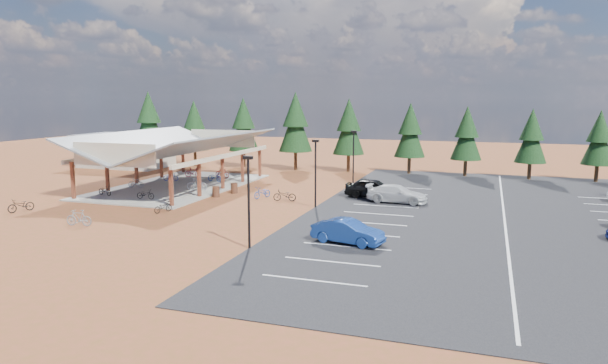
# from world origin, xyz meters

# --- Properties ---
(ground) EXTENTS (140.00, 140.00, 0.00)m
(ground) POSITION_xyz_m (0.00, 0.00, 0.00)
(ground) COLOR brown
(ground) RESTS_ON ground
(asphalt_lot) EXTENTS (27.00, 44.00, 0.04)m
(asphalt_lot) POSITION_xyz_m (18.50, 3.00, 0.02)
(asphalt_lot) COLOR black
(asphalt_lot) RESTS_ON ground
(concrete_pad) EXTENTS (10.60, 18.60, 0.10)m
(concrete_pad) POSITION_xyz_m (-10.00, 7.00, 0.05)
(concrete_pad) COLOR gray
(concrete_pad) RESTS_ON ground
(bike_pavilion) EXTENTS (11.65, 19.40, 4.97)m
(bike_pavilion) POSITION_xyz_m (-10.00, 7.00, 3.82)
(bike_pavilion) COLOR #5C291A
(bike_pavilion) RESTS_ON concrete_pad
(outbuilding) EXTENTS (11.00, 7.00, 3.90)m
(outbuilding) POSITION_xyz_m (-24.00, 18.00, 2.03)
(outbuilding) COLOR #ADA593
(outbuilding) RESTS_ON ground
(lamp_post_0) EXTENTS (0.50, 0.25, 5.14)m
(lamp_post_0) POSITION_xyz_m (5.00, -10.00, 2.98)
(lamp_post_0) COLOR black
(lamp_post_0) RESTS_ON ground
(lamp_post_1) EXTENTS (0.50, 0.25, 5.14)m
(lamp_post_1) POSITION_xyz_m (5.00, 2.00, 2.98)
(lamp_post_1) COLOR black
(lamp_post_1) RESTS_ON ground
(lamp_post_2) EXTENTS (0.50, 0.25, 5.14)m
(lamp_post_2) POSITION_xyz_m (5.00, 14.00, 2.98)
(lamp_post_2) COLOR black
(lamp_post_2) RESTS_ON ground
(trash_bin_0) EXTENTS (0.60, 0.60, 0.90)m
(trash_bin_0) POSITION_xyz_m (-4.19, 3.43, 0.45)
(trash_bin_0) COLOR #4C2B1B
(trash_bin_0) RESTS_ON ground
(trash_bin_1) EXTENTS (0.60, 0.60, 0.90)m
(trash_bin_1) POSITION_xyz_m (-3.56, 5.57, 0.45)
(trash_bin_1) COLOR #4C2B1B
(trash_bin_1) RESTS_ON ground
(pine_0) EXTENTS (3.89, 3.89, 9.07)m
(pine_0) POSITION_xyz_m (-23.90, 22.77, 5.54)
(pine_0) COLOR #382314
(pine_0) RESTS_ON ground
(pine_1) EXTENTS (3.40, 3.40, 7.93)m
(pine_1) POSITION_xyz_m (-16.64, 21.52, 4.84)
(pine_1) COLOR #382314
(pine_1) RESTS_ON ground
(pine_2) EXTENTS (3.55, 3.55, 8.27)m
(pine_2) POSITION_xyz_m (-10.41, 22.23, 5.05)
(pine_2) COLOR #382314
(pine_2) RESTS_ON ground
(pine_3) EXTENTS (3.82, 3.82, 8.90)m
(pine_3) POSITION_xyz_m (-3.69, 21.79, 5.44)
(pine_3) COLOR #382314
(pine_3) RESTS_ON ground
(pine_4) EXTENTS (3.51, 3.51, 8.18)m
(pine_4) POSITION_xyz_m (2.42, 22.30, 5.00)
(pine_4) COLOR #382314
(pine_4) RESTS_ON ground
(pine_5) EXTENTS (3.32, 3.32, 7.74)m
(pine_5) POSITION_xyz_m (9.13, 22.73, 4.72)
(pine_5) COLOR #382314
(pine_5) RESTS_ON ground
(pine_6) EXTENTS (3.18, 3.18, 7.41)m
(pine_6) POSITION_xyz_m (15.01, 22.64, 4.52)
(pine_6) COLOR #382314
(pine_6) RESTS_ON ground
(pine_7) EXTENTS (3.09, 3.09, 7.20)m
(pine_7) POSITION_xyz_m (21.27, 22.39, 4.39)
(pine_7) COLOR #382314
(pine_7) RESTS_ON ground
(pine_8) EXTENTS (3.04, 3.04, 7.08)m
(pine_8) POSITION_xyz_m (27.42, 22.84, 4.32)
(pine_8) COLOR #382314
(pine_8) RESTS_ON ground
(bike_0) EXTENTS (1.69, 0.96, 0.84)m
(bike_0) POSITION_xyz_m (-13.14, 0.58, 0.52)
(bike_0) COLOR black
(bike_0) RESTS_ON concrete_pad
(bike_1) EXTENTS (1.52, 0.67, 0.89)m
(bike_1) POSITION_xyz_m (-13.13, 4.83, 0.54)
(bike_1) COLOR gray
(bike_1) RESTS_ON concrete_pad
(bike_2) EXTENTS (1.60, 0.86, 0.80)m
(bike_2) POSITION_xyz_m (-12.38, 9.43, 0.50)
(bike_2) COLOR #1F2C9A
(bike_2) RESTS_ON concrete_pad
(bike_3) EXTENTS (1.78, 0.91, 1.03)m
(bike_3) POSITION_xyz_m (-11.54, 12.29, 0.61)
(bike_3) COLOR maroon
(bike_3) RESTS_ON concrete_pad
(bike_4) EXTENTS (1.58, 0.67, 0.81)m
(bike_4) POSITION_xyz_m (-8.90, 0.26, 0.51)
(bike_4) COLOR black
(bike_4) RESTS_ON concrete_pad
(bike_5) EXTENTS (1.92, 0.89, 1.11)m
(bike_5) POSITION_xyz_m (-7.09, 5.32, 0.66)
(bike_5) COLOR #989BA1
(bike_5) RESTS_ON concrete_pad
(bike_6) EXTENTS (1.82, 1.05, 0.91)m
(bike_6) POSITION_xyz_m (-8.03, 10.37, 0.55)
(bike_6) COLOR #123994
(bike_6) RESTS_ON concrete_pad
(bike_7) EXTENTS (1.79, 0.79, 1.04)m
(bike_7) POSITION_xyz_m (-8.48, 12.84, 0.62)
(bike_7) COLOR maroon
(bike_7) RESTS_ON concrete_pad
(bike_8) EXTENTS (1.26, 2.00, 0.99)m
(bike_8) POSITION_xyz_m (-14.83, -6.48, 0.50)
(bike_8) COLOR black
(bike_8) RESTS_ON ground
(bike_12) EXTENTS (1.01, 1.63, 0.81)m
(bike_12) POSITION_xyz_m (-4.90, -3.33, 0.40)
(bike_12) COLOR black
(bike_12) RESTS_ON ground
(bike_13) EXTENTS (1.84, 0.75, 1.07)m
(bike_13) POSITION_xyz_m (-7.67, -8.72, 0.54)
(bike_13) COLOR gray
(bike_13) RESTS_ON ground
(bike_14) EXTENTS (1.25, 1.95, 0.97)m
(bike_14) POSITION_xyz_m (-0.31, 4.19, 0.49)
(bike_14) COLOR #1D43A1
(bike_14) RESTS_ON ground
(bike_16) EXTENTS (1.93, 1.06, 0.96)m
(bike_16) POSITION_xyz_m (1.90, 3.59, 0.48)
(bike_16) COLOR black
(bike_16) RESTS_ON ground
(car_1) EXTENTS (4.36, 2.27, 1.37)m
(car_1) POSITION_xyz_m (9.90, -7.32, 0.72)
(car_1) COLOR navy
(car_1) RESTS_ON asphalt_lot
(car_3) EXTENTS (4.89, 2.28, 1.38)m
(car_3) POSITION_xyz_m (10.57, 5.75, 0.73)
(car_3) COLOR silver
(car_3) RESTS_ON asphalt_lot
(car_4) EXTENTS (4.67, 1.95, 1.58)m
(car_4) POSITION_xyz_m (8.36, 7.22, 0.83)
(car_4) COLOR black
(car_4) RESTS_ON asphalt_lot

